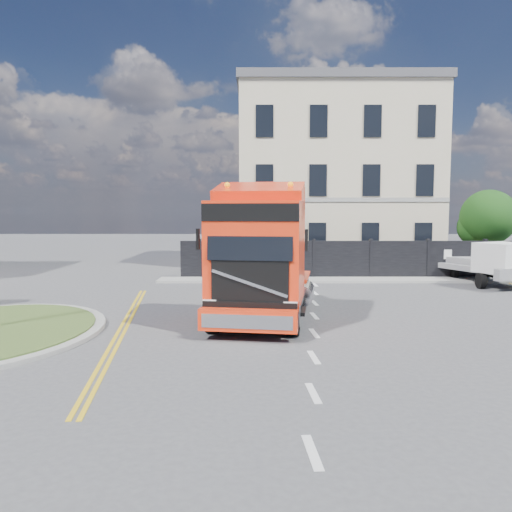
{
  "coord_description": "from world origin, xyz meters",
  "views": [
    {
      "loc": [
        0.97,
        -17.09,
        3.57
      ],
      "look_at": [
        0.96,
        2.4,
        1.8
      ],
      "focal_mm": 35.0,
      "sensor_mm": 36.0,
      "label": 1
    }
  ],
  "objects": [
    {
      "name": "hoarding_fence",
      "position": [
        6.55,
        9.0,
        1.0
      ],
      "size": [
        18.8,
        0.25,
        2.0
      ],
      "color": "black",
      "rests_on": "ground"
    },
    {
      "name": "flatbed_pickup",
      "position": [
        12.31,
        6.22,
        1.13
      ],
      "size": [
        3.82,
        5.57,
        2.11
      ],
      "rotation": [
        0.0,
        0.0,
        0.4
      ],
      "color": "slate",
      "rests_on": "ground"
    },
    {
      "name": "truck",
      "position": [
        1.1,
        -1.35,
        1.94
      ],
      "size": [
        3.74,
        7.56,
        4.34
      ],
      "rotation": [
        0.0,
        0.0,
        -0.15
      ],
      "color": "black",
      "rests_on": "ground"
    },
    {
      "name": "pavement_far",
      "position": [
        6.0,
        8.1,
        0.06
      ],
      "size": [
        20.0,
        1.6,
        0.12
      ],
      "primitive_type": "cube",
      "color": "gray",
      "rests_on": "ground"
    },
    {
      "name": "tree",
      "position": [
        14.38,
        12.1,
        3.05
      ],
      "size": [
        3.2,
        3.2,
        4.8
      ],
      "color": "#382619",
      "rests_on": "ground"
    },
    {
      "name": "georgian_building",
      "position": [
        6.0,
        16.5,
        5.77
      ],
      "size": [
        12.3,
        10.3,
        12.8
      ],
      "color": "beige",
      "rests_on": "ground"
    },
    {
      "name": "ground",
      "position": [
        0.0,
        0.0,
        0.0
      ],
      "size": [
        120.0,
        120.0,
        0.0
      ],
      "primitive_type": "plane",
      "color": "#424244",
      "rests_on": "ground"
    }
  ]
}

